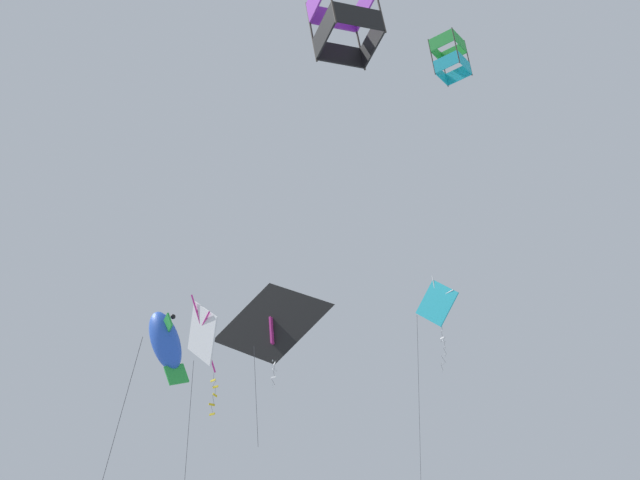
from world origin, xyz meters
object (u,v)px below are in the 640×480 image
kite_box_far_centre (345,17)px  kite_diamond_near_left (202,335)px  kite_box_near_right (450,57)px  kite_diamond_low_drifter (437,304)px  kite_fish_highest (165,341)px  kite_delta_upper_right (273,325)px

kite_box_far_centre → kite_diamond_near_left: bearing=-177.8°
kite_box_near_right → kite_diamond_low_drifter: (-13.02, 6.33, 1.96)m
kite_diamond_low_drifter → kite_diamond_near_left: kite_diamond_low_drifter is taller
kite_diamond_low_drifter → kite_diamond_near_left: size_ratio=1.12×
kite_box_far_centre → kite_fish_highest: bearing=-161.1°
kite_fish_highest → kite_diamond_low_drifter: (-8.45, 12.28, 9.77)m
kite_box_far_centre → kite_delta_upper_right: bearing=169.0°
kite_box_near_right → kite_diamond_near_left: bearing=172.8°
kite_diamond_low_drifter → kite_delta_upper_right: size_ratio=1.93×
kite_diamond_low_drifter → kite_fish_highest: bearing=-88.7°
kite_fish_highest → kite_diamond_low_drifter: kite_diamond_low_drifter is taller
kite_fish_highest → kite_diamond_near_left: size_ratio=0.69×
kite_box_near_right → kite_box_far_centre: (1.84, -3.90, -2.11)m
kite_fish_highest → kite_box_far_centre: size_ratio=2.74×
kite_fish_highest → kite_box_near_right: 10.83m
kite_diamond_near_left → kite_delta_upper_right: (-1.79, 2.75, 2.14)m
kite_diamond_low_drifter → kite_box_far_centre: bearing=-67.7°
kite_fish_highest → kite_box_far_centre: 8.81m
kite_box_far_centre → kite_delta_upper_right: (-11.86, 2.57, -0.67)m
kite_fish_highest → kite_delta_upper_right: (-5.45, 4.62, 5.02)m
kite_delta_upper_right → kite_box_near_right: bearing=-32.9°
kite_box_far_centre → kite_diamond_low_drifter: (-14.86, 10.23, 4.08)m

